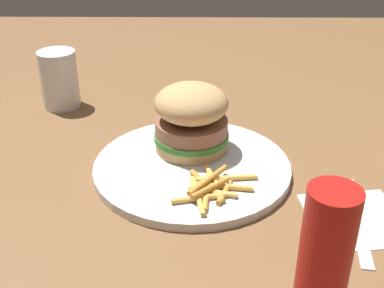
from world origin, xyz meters
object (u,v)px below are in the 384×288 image
plate (192,167)px  drink_glass (60,82)px  fork (356,216)px  fries_pile (211,187)px  ketchup_bottle (324,263)px  napkin (356,218)px  sandwich (191,118)px

plate → drink_glass: 0.32m
fork → drink_glass: size_ratio=1.77×
fries_pile → drink_glass: drink_glass is taller
plate → ketchup_bottle: ketchup_bottle is taller
ketchup_bottle → napkin: bearing=-117.7°
fries_pile → fork: (-0.17, 0.04, -0.01)m
plate → fries_pile: (-0.02, 0.06, 0.01)m
sandwich → napkin: (-0.20, 0.15, -0.06)m
napkin → fork: bearing=-97.6°
plate → napkin: (-0.19, 0.10, -0.01)m
sandwich → napkin: bearing=142.9°
sandwich → napkin: size_ratio=0.96×
sandwich → fries_pile: bearing=103.5°
plate → sandwich: 0.07m
fries_pile → ketchup_bottle: bearing=114.4°
fries_pile → fork: bearing=167.2°
plate → fries_pile: bearing=110.7°
sandwich → fries_pile: (-0.03, 0.11, -0.04)m
ketchup_bottle → plate: bearing=-66.5°
plate → sandwich: size_ratio=2.53×
fork → ketchup_bottle: 0.19m
plate → fries_pile: size_ratio=2.46×
sandwich → drink_glass: size_ratio=1.08×
drink_glass → ketchup_bottle: bearing=125.8°
napkin → ketchup_bottle: size_ratio=0.76×
fork → drink_glass: (0.42, -0.32, 0.04)m
plate → fries_pile: 0.07m
napkin → drink_glass: 0.53m
drink_glass → fork: bearing=143.1°
fries_pile → fork: fries_pile is taller
napkin → fries_pile: bearing=-13.3°
fork → fries_pile: bearing=-12.8°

